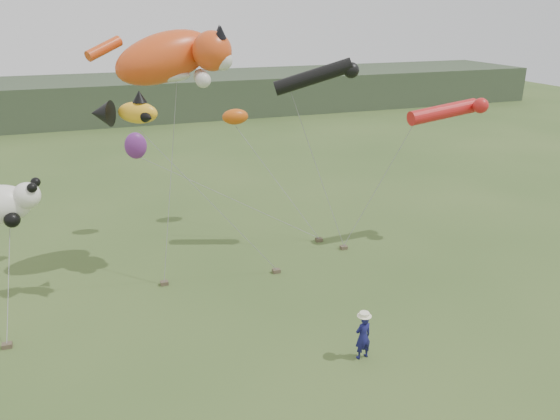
{
  "coord_description": "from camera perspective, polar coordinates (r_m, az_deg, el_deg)",
  "views": [
    {
      "loc": [
        -6.8,
        -15.53,
        10.87
      ],
      "look_at": [
        -0.15,
        3.0,
        3.58
      ],
      "focal_mm": 35.0,
      "sensor_mm": 36.0,
      "label": 1
    }
  ],
  "objects": [
    {
      "name": "festival_attendant",
      "position": [
        18.48,
        8.67,
        -12.94
      ],
      "size": [
        0.63,
        0.46,
        1.61
      ],
      "primitive_type": "imported",
      "rotation": [
        0.0,
        0.0,
        3.27
      ],
      "color": "#161754",
      "rests_on": "ground"
    },
    {
      "name": "ground",
      "position": [
        20.14,
        3.37,
        -12.38
      ],
      "size": [
        120.0,
        120.0,
        0.0
      ],
      "primitive_type": "plane",
      "color": "#385123",
      "rests_on": "ground"
    },
    {
      "name": "fish_kite",
      "position": [
        20.67,
        -15.95,
        9.81
      ],
      "size": [
        2.59,
        1.71,
        1.25
      ],
      "color": "yellow",
      "rests_on": "ground"
    },
    {
      "name": "cat_kite",
      "position": [
        22.66,
        -10.89,
        15.45
      ],
      "size": [
        5.53,
        3.1,
        2.83
      ],
      "color": "#D74616",
      "rests_on": "ground"
    },
    {
      "name": "tube_kites",
      "position": [
        25.62,
        11.25,
        11.81
      ],
      "size": [
        9.66,
        3.3,
        3.01
      ],
      "color": "black",
      "rests_on": "ground"
    },
    {
      "name": "headland",
      "position": [
        60.99,
        -16.35,
        11.09
      ],
      "size": [
        90.0,
        13.0,
        4.0
      ],
      "color": "#2D3D28",
      "rests_on": "ground"
    },
    {
      "name": "sandbag_anchors",
      "position": [
        23.93,
        -4.5,
        -6.54
      ],
      "size": [
        14.71,
        4.97,
        0.16
      ],
      "color": "brown",
      "rests_on": "ground"
    },
    {
      "name": "misc_kites",
      "position": [
        27.78,
        -10.15,
        8.03
      ],
      "size": [
        6.26,
        0.79,
        2.15
      ],
      "color": "#D05410",
      "rests_on": "ground"
    },
    {
      "name": "panda_kite",
      "position": [
        23.92,
        -26.86,
        0.59
      ],
      "size": [
        2.76,
        1.79,
        1.72
      ],
      "color": "white",
      "rests_on": "ground"
    }
  ]
}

